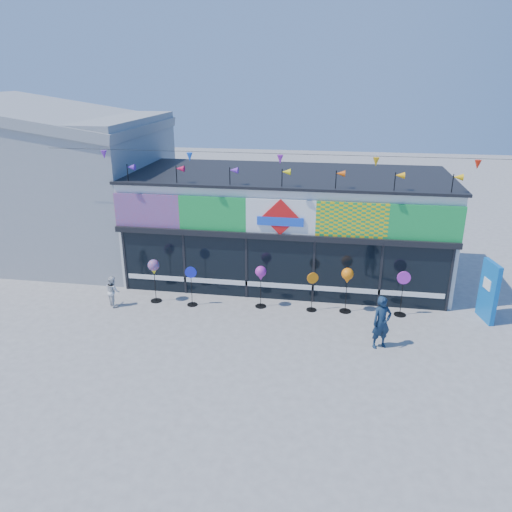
% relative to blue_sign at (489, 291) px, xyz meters
% --- Properties ---
extents(ground, '(80.00, 80.00, 0.00)m').
position_rel_blue_sign_xyz_m(ground, '(-6.94, -2.96, -1.02)').
color(ground, gray).
rests_on(ground, ground).
extents(kite_shop, '(16.00, 5.70, 5.31)m').
position_rel_blue_sign_xyz_m(kite_shop, '(-6.94, 2.98, 1.03)').
color(kite_shop, silver).
rests_on(kite_shop, ground).
extents(neighbour_building, '(8.18, 7.20, 6.87)m').
position_rel_blue_sign_xyz_m(neighbour_building, '(-16.94, 4.04, 2.19)').
color(neighbour_building, gray).
rests_on(neighbour_building, ground).
extents(blue_sign, '(0.36, 1.02, 2.02)m').
position_rel_blue_sign_xyz_m(blue_sign, '(0.00, 0.00, 0.00)').
color(blue_sign, '#0C5FB4').
rests_on(blue_sign, ground).
extents(spinner_0, '(0.40, 0.40, 1.59)m').
position_rel_blue_sign_xyz_m(spinner_0, '(-11.28, -0.44, 0.26)').
color(spinner_0, black).
rests_on(spinner_0, ground).
extents(spinner_1, '(0.41, 0.37, 1.45)m').
position_rel_blue_sign_xyz_m(spinner_1, '(-9.91, -0.53, -0.25)').
color(spinner_1, black).
rests_on(spinner_1, ground).
extents(spinner_2, '(0.39, 0.39, 1.52)m').
position_rel_blue_sign_xyz_m(spinner_2, '(-7.50, -0.27, 0.20)').
color(spinner_2, black).
rests_on(spinner_2, ground).
extents(spinner_3, '(0.38, 0.36, 1.40)m').
position_rel_blue_sign_xyz_m(spinner_3, '(-5.73, -0.26, -0.28)').
color(spinner_3, black).
rests_on(spinner_3, ground).
extents(spinner_4, '(0.41, 0.41, 1.60)m').
position_rel_blue_sign_xyz_m(spinner_4, '(-4.57, -0.18, 0.27)').
color(spinner_4, black).
rests_on(spinner_4, ground).
extents(spinner_5, '(0.45, 0.41, 1.59)m').
position_rel_blue_sign_xyz_m(spinner_5, '(-2.74, -0.14, -0.18)').
color(spinner_5, black).
rests_on(spinner_5, ground).
extents(adult_man, '(0.70, 0.61, 1.63)m').
position_rel_blue_sign_xyz_m(adult_man, '(-3.57, -2.39, -0.20)').
color(adult_man, '#142841').
rests_on(adult_man, ground).
extents(child, '(0.60, 0.59, 1.10)m').
position_rel_blue_sign_xyz_m(child, '(-12.63, -1.01, -0.47)').
color(child, silver).
rests_on(child, ground).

